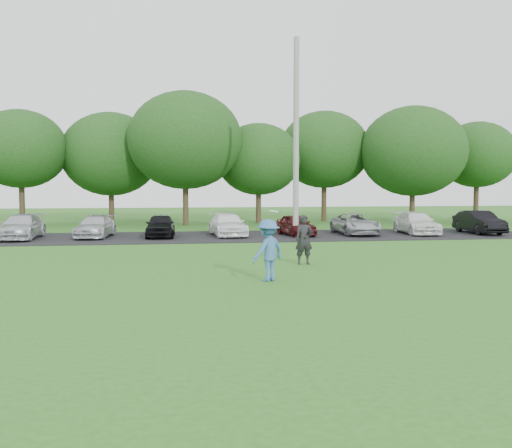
{
  "coord_description": "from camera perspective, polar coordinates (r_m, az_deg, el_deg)",
  "views": [
    {
      "loc": [
        -2.78,
        -15.68,
        2.66
      ],
      "look_at": [
        0.0,
        3.5,
        1.3
      ],
      "focal_mm": 40.0,
      "sensor_mm": 36.0,
      "label": 1
    }
  ],
  "objects": [
    {
      "name": "ground",
      "position": [
        16.15,
        1.79,
        -5.47
      ],
      "size": [
        100.0,
        100.0,
        0.0
      ],
      "primitive_type": "plane",
      "color": "#2D641C",
      "rests_on": "ground"
    },
    {
      "name": "parking_lot",
      "position": [
        28.94,
        -2.7,
        -1.24
      ],
      "size": [
        32.0,
        6.5,
        0.03
      ],
      "primitive_type": "cube",
      "color": "black",
      "rests_on": "ground"
    },
    {
      "name": "utility_pole",
      "position": [
        28.29,
        4.03,
        8.52
      ],
      "size": [
        0.28,
        0.28,
        9.78
      ],
      "primitive_type": "cylinder",
      "color": "gray",
      "rests_on": "ground"
    },
    {
      "name": "frisbee_player",
      "position": [
        15.64,
        1.21,
        -2.62
      ],
      "size": [
        1.25,
        1.17,
        1.96
      ],
      "color": "#3968A2",
      "rests_on": "ground"
    },
    {
      "name": "camera_bystander",
      "position": [
        18.93,
        4.84,
        -1.57
      ],
      "size": [
        0.62,
        0.45,
        1.64
      ],
      "color": "black",
      "rests_on": "ground"
    },
    {
      "name": "parked_cars",
      "position": [
        28.97,
        -1.95,
        -0.08
      ],
      "size": [
        28.18,
        4.5,
        1.22
      ],
      "color": "silver",
      "rests_on": "parking_lot"
    },
    {
      "name": "tree_row",
      "position": [
        38.75,
        -1.89,
        7.33
      ],
      "size": [
        42.39,
        9.85,
        8.64
      ],
      "color": "#38281C",
      "rests_on": "ground"
    }
  ]
}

